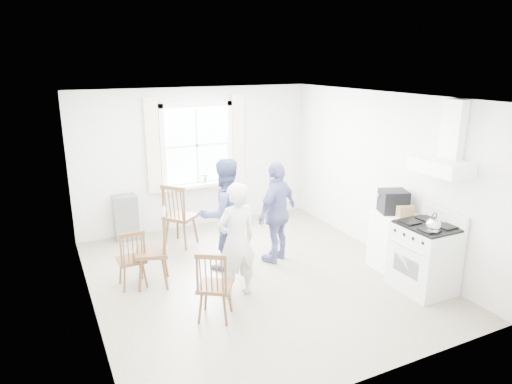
# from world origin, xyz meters

# --- Properties ---
(room_shell) EXTENTS (4.62, 5.12, 2.64)m
(room_shell) POSITION_xyz_m (0.00, 0.00, 1.30)
(room_shell) COLOR gray
(room_shell) RESTS_ON ground
(window_assembly) EXTENTS (1.88, 0.24, 1.70)m
(window_assembly) POSITION_xyz_m (0.00, 2.45, 1.46)
(window_assembly) COLOR white
(window_assembly) RESTS_ON room_shell
(range_hood) EXTENTS (0.45, 0.76, 0.94)m
(range_hood) POSITION_xyz_m (2.07, -1.35, 1.90)
(range_hood) COLOR white
(range_hood) RESTS_ON room_shell
(shelf_unit) EXTENTS (0.40, 0.30, 0.80)m
(shelf_unit) POSITION_xyz_m (-1.40, 2.33, 0.40)
(shelf_unit) COLOR slate
(shelf_unit) RESTS_ON ground
(gas_stove) EXTENTS (0.68, 0.76, 1.12)m
(gas_stove) POSITION_xyz_m (1.91, -1.35, 0.48)
(gas_stove) COLOR silver
(gas_stove) RESTS_ON ground
(kettle) EXTENTS (0.19, 0.19, 0.26)m
(kettle) POSITION_xyz_m (1.76, -1.57, 1.04)
(kettle) COLOR silver
(kettle) RESTS_ON gas_stove
(low_cabinet) EXTENTS (0.50, 0.55, 0.90)m
(low_cabinet) POSITION_xyz_m (1.98, -0.65, 0.45)
(low_cabinet) COLOR white
(low_cabinet) RESTS_ON ground
(stereo_stack) EXTENTS (0.47, 0.45, 0.34)m
(stereo_stack) POSITION_xyz_m (1.95, -0.63, 1.07)
(stereo_stack) COLOR black
(stereo_stack) RESTS_ON low_cabinet
(cardboard_box) EXTENTS (0.26, 0.20, 0.16)m
(cardboard_box) POSITION_xyz_m (1.99, -0.80, 0.98)
(cardboard_box) COLOR #A4834F
(cardboard_box) RESTS_ON low_cabinet
(windsor_chair_a) EXTENTS (0.37, 0.36, 0.86)m
(windsor_chair_a) POSITION_xyz_m (-1.66, 0.42, 0.53)
(windsor_chair_a) COLOR #4C2F18
(windsor_chair_a) RESTS_ON ground
(windsor_chair_b) EXTENTS (0.54, 0.53, 0.93)m
(windsor_chair_b) POSITION_xyz_m (-0.98, -0.86, 0.57)
(windsor_chair_b) COLOR #4C2F18
(windsor_chair_b) RESTS_ON ground
(windsor_chair_c) EXTENTS (0.56, 0.56, 1.09)m
(windsor_chair_c) POSITION_xyz_m (-1.28, 0.39, 0.66)
(windsor_chair_c) COLOR #4C2F18
(windsor_chair_c) RESTS_ON ground
(person_left) EXTENTS (0.64, 0.64, 1.59)m
(person_left) POSITION_xyz_m (-0.47, -0.40, 0.79)
(person_left) COLOR silver
(person_left) RESTS_ON ground
(person_mid) EXTENTS (0.87, 0.87, 1.70)m
(person_mid) POSITION_xyz_m (-0.26, 0.51, 0.85)
(person_mid) COLOR #43517D
(person_mid) RESTS_ON ground
(person_right) EXTENTS (1.27, 1.27, 1.59)m
(person_right) POSITION_xyz_m (0.56, 0.38, 0.80)
(person_right) COLOR navy
(person_right) RESTS_ON ground
(potted_plant) EXTENTS (0.20, 0.20, 0.31)m
(potted_plant) POSITION_xyz_m (0.11, 2.36, 1.00)
(potted_plant) COLOR #33723C
(potted_plant) RESTS_ON window_assembly
(windsor_chair_d) EXTENTS (0.65, 0.65, 1.11)m
(windsor_chair_d) POSITION_xyz_m (-0.70, 1.58, 0.68)
(windsor_chair_d) COLOR #4C2F18
(windsor_chair_d) RESTS_ON ground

